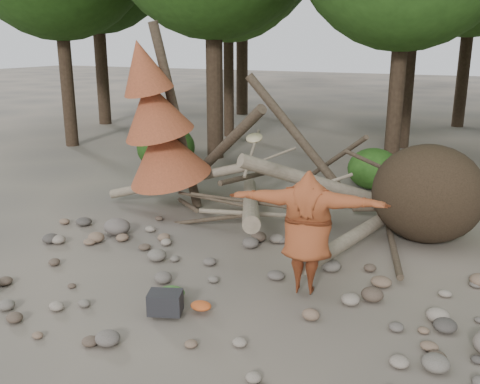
% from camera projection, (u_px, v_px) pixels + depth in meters
% --- Properties ---
extents(ground, '(120.00, 120.00, 0.00)m').
position_uv_depth(ground, '(209.00, 305.00, 8.23)').
color(ground, '#514C44').
rests_on(ground, ground).
extents(deadfall_pile, '(8.55, 5.24, 3.30)m').
position_uv_depth(deadfall_pile, '(397.00, 193.00, 10.79)').
color(deadfall_pile, '#332619').
rests_on(deadfall_pile, ground).
extents(dead_conifer, '(2.06, 2.16, 4.35)m').
position_uv_depth(dead_conifer, '(158.00, 125.00, 11.87)').
color(dead_conifer, '#4C3F30').
rests_on(dead_conifer, ground).
extents(bush_left, '(1.80, 1.80, 1.44)m').
position_uv_depth(bush_left, '(166.00, 147.00, 16.57)').
color(bush_left, '#204712').
rests_on(bush_left, ground).
extents(bush_mid, '(1.40, 1.40, 1.12)m').
position_uv_depth(bush_mid, '(374.00, 169.00, 14.50)').
color(bush_mid, '#2A591A').
rests_on(bush_mid, ground).
extents(frisbee_thrower, '(2.51, 1.09, 2.42)m').
position_uv_depth(frisbee_thrower, '(307.00, 232.00, 8.26)').
color(frisbee_thrower, brown).
rests_on(frisbee_thrower, ground).
extents(backpack, '(0.57, 0.48, 0.33)m').
position_uv_depth(backpack, '(165.00, 306.00, 7.85)').
color(backpack, black).
rests_on(backpack, ground).
extents(cloth_green, '(0.43, 0.36, 0.16)m').
position_uv_depth(cloth_green, '(172.00, 295.00, 8.36)').
color(cloth_green, '#376729').
rests_on(cloth_green, ground).
extents(cloth_orange, '(0.33, 0.27, 0.12)m').
position_uv_depth(cloth_orange, '(201.00, 309.00, 7.98)').
color(cloth_orange, '#BE4F20').
rests_on(cloth_orange, ground).
extents(boulder_mid_left, '(0.57, 0.51, 0.34)m').
position_uv_depth(boulder_mid_left, '(117.00, 227.00, 11.15)').
color(boulder_mid_left, '#655C55').
rests_on(boulder_mid_left, ground).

